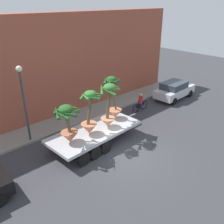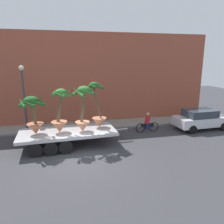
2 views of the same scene
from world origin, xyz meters
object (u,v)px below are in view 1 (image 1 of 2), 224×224
Objects in this scene: potted_palm_extra at (114,102)px; street_lamp at (23,95)px; potted_palm_front at (90,116)px; cyclist at (140,103)px; potted_palm_rear at (68,124)px; flatbed_trailer at (92,134)px; parked_car at (174,90)px; potted_palm_middle at (109,106)px.

potted_palm_extra is 0.62× the size of street_lamp.
cyclist is at bearing 14.06° from potted_palm_front.
street_lamp reaches higher than potted_palm_rear.
flatbed_trailer is at bearing -48.21° from street_lamp.
potted_palm_extra reaches higher than flatbed_trailer.
parked_car is 13.59m from street_lamp.
potted_palm_rear is at bearing -175.37° from flatbed_trailer.
flatbed_trailer is 2.65m from potted_palm_extra.
potted_palm_front is (-0.17, -0.11, 1.37)m from flatbed_trailer.
potted_palm_front is at bearing -165.94° from cyclist.
parked_car is (12.27, 1.39, -1.33)m from potted_palm_rear.
potted_palm_extra is 0.69× the size of parked_car.
potted_palm_extra is (2.22, 0.41, 1.39)m from flatbed_trailer.
potted_palm_rear reaches higher than cyclist.
street_lamp reaches higher than parked_car.
potted_palm_rear is 8.17m from cyclist.
potted_palm_middle reaches higher than parked_car.
potted_palm_extra reaches higher than potted_palm_rear.
potted_palm_rear is 3.47m from street_lamp.
potted_palm_middle is 9.58m from parked_car.
potted_palm_front is at bearing -51.10° from street_lamp.
street_lamp is at bearing 131.79° from flatbed_trailer.
potted_palm_front is at bearing -172.80° from parked_car.
cyclist is (3.95, 1.07, -1.49)m from potted_palm_extra.
potted_palm_rear is at bearing -172.05° from potted_palm_extra.
parked_car is (10.74, 1.36, -1.32)m from potted_palm_front.
parked_car is at bearing 6.44° from potted_palm_rear.
potted_palm_middle is 0.65× the size of parked_car.
potted_palm_extra is 5.66m from street_lamp.
cyclist is (4.94, 1.69, -1.71)m from potted_palm_middle.
street_lamp is (-4.91, 2.60, 1.07)m from potted_palm_extra.
potted_palm_extra is at bearing 7.95° from potted_palm_rear.
potted_palm_front is at bearing 175.67° from potted_palm_middle.
potted_palm_front reaches higher than cyclist.
flatbed_trailer is 4.72m from street_lamp.
street_lamp is (-8.85, 1.53, 2.56)m from cyclist.
street_lamp is (-2.52, 3.12, 1.08)m from potted_palm_front.
flatbed_trailer is 2.20m from potted_palm_rear.
street_lamp reaches higher than potted_palm_middle.
potted_palm_extra is 1.64× the size of cyclist.
potted_palm_front is 4.15m from street_lamp.
potted_palm_rear is at bearing -173.56° from parked_car.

